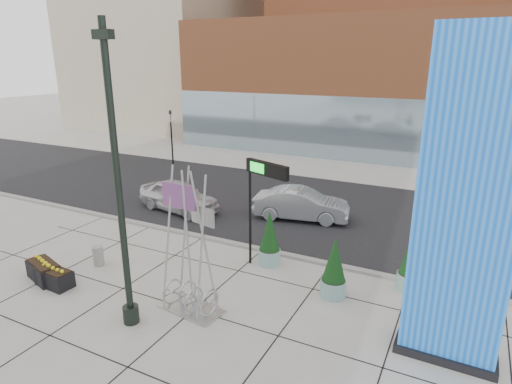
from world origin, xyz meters
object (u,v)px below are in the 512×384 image
at_px(public_art_sculpture, 190,275).
at_px(car_white_west, 178,196).
at_px(overhead_street_sign, 267,176).
at_px(lamp_post, 121,212).
at_px(car_silver_mid, 301,204).
at_px(concrete_bollard, 98,256).
at_px(blue_pylon, 466,213).

relative_size(public_art_sculpture, car_white_west, 1.02).
height_order(overhead_street_sign, car_white_west, overhead_street_sign).
height_order(lamp_post, overhead_street_sign, lamp_post).
bearing_deg(car_silver_mid, lamp_post, 160.52).
distance_m(concrete_bollard, car_silver_mid, 9.84).
relative_size(concrete_bollard, overhead_street_sign, 0.18).
height_order(blue_pylon, public_art_sculpture, blue_pylon).
distance_m(lamp_post, public_art_sculpture, 3.00).
relative_size(lamp_post, car_white_west, 1.88).
relative_size(lamp_post, car_silver_mid, 1.86).
relative_size(public_art_sculpture, overhead_street_sign, 1.12).
relative_size(blue_pylon, overhead_street_sign, 2.01).
relative_size(blue_pylon, car_silver_mid, 1.81).
distance_m(blue_pylon, car_silver_mid, 11.31).
xyz_separation_m(lamp_post, overhead_street_sign, (2.14, 5.19, 0.07)).
bearing_deg(car_silver_mid, blue_pylon, -149.38).
bearing_deg(car_silver_mid, public_art_sculpture, 167.06).
distance_m(lamp_post, concrete_bollard, 5.51).
height_order(concrete_bollard, car_white_west, car_white_west).
bearing_deg(car_white_west, concrete_bollard, -161.65).
bearing_deg(concrete_bollard, lamp_post, -31.70).
distance_m(concrete_bollard, car_white_west, 6.68).
xyz_separation_m(public_art_sculpture, overhead_street_sign, (0.89, 3.80, 2.41)).
xyz_separation_m(overhead_street_sign, car_white_west, (-6.98, 3.75, -2.86)).
bearing_deg(blue_pylon, car_silver_mid, 133.21).
bearing_deg(lamp_post, concrete_bollard, 148.30).
bearing_deg(overhead_street_sign, blue_pylon, -0.63).
xyz_separation_m(public_art_sculpture, car_white_west, (-6.09, 7.55, -0.45)).
height_order(lamp_post, car_white_west, lamp_post).
bearing_deg(car_silver_mid, car_white_west, 93.62).
bearing_deg(blue_pylon, concrete_bollard, -177.63).
bearing_deg(lamp_post, overhead_street_sign, 67.58).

